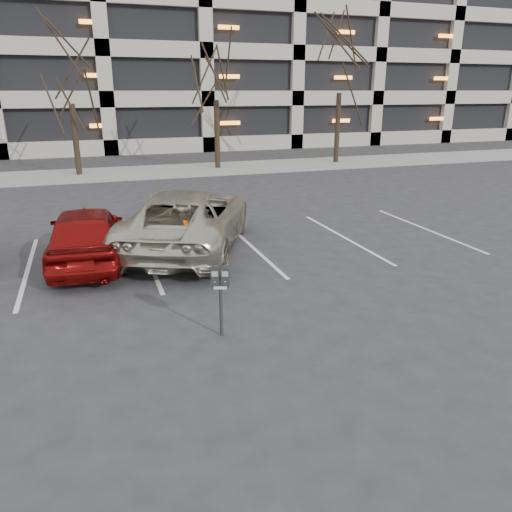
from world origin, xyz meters
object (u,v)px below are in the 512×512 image
at_px(tree_d, 341,47).
at_px(car_red, 87,235).
at_px(tree_c, 215,55).
at_px(parking_meter, 220,283).
at_px(suv_silver, 187,220).
at_px(tree_b, 66,56).

distance_m(tree_d, car_red, 20.19).
height_order(tree_d, car_red, tree_d).
bearing_deg(tree_c, car_red, -116.46).
xyz_separation_m(tree_c, parking_meter, (-4.71, -18.39, -4.75)).
relative_size(tree_d, suv_silver, 1.36).
distance_m(tree_c, parking_meter, 19.57).
distance_m(tree_c, car_red, 16.06).
bearing_deg(parking_meter, tree_c, 93.83).
bearing_deg(tree_b, tree_d, 0.00).
distance_m(tree_d, parking_meter, 22.43).
bearing_deg(car_red, tree_c, -112.21).
xyz_separation_m(tree_c, suv_silver, (-4.27, -13.33, -4.91)).
distance_m(tree_c, tree_d, 7.02).
xyz_separation_m(tree_d, car_red, (-13.80, -13.66, -5.54)).
bearing_deg(car_red, tree_d, -131.04).
bearing_deg(parking_meter, tree_b, 115.30).
height_order(tree_b, tree_c, tree_c).
height_order(tree_d, suv_silver, tree_d).
xyz_separation_m(parking_meter, suv_silver, (0.44, 5.06, -0.16)).
relative_size(tree_c, suv_silver, 1.24).
xyz_separation_m(tree_d, parking_meter, (-11.71, -18.39, -5.30)).
distance_m(tree_b, suv_silver, 14.39).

